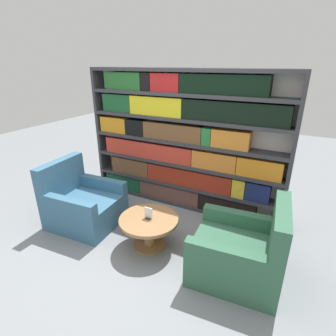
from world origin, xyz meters
The scene contains 6 objects.
ground_plane centered at (0.00, 0.00, 0.00)m, with size 14.00×14.00×0.00m, color gray.
bookshelf centered at (-0.03, 1.31, 1.03)m, with size 3.08×0.30×2.08m.
armchair_left centered at (-1.01, 0.16, 0.29)m, with size 0.95×0.87×0.90m.
armchair_right centered at (1.21, 0.17, 0.29)m, with size 0.96×0.87×0.90m.
coffee_table centered at (0.10, 0.13, 0.29)m, with size 0.72×0.72×0.40m.
table_sign centered at (0.10, 0.13, 0.46)m, with size 0.10×0.06×0.15m.
Camera 1 is at (1.55, -2.16, 2.15)m, focal length 28.00 mm.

